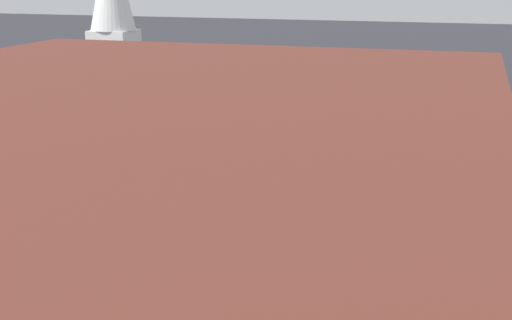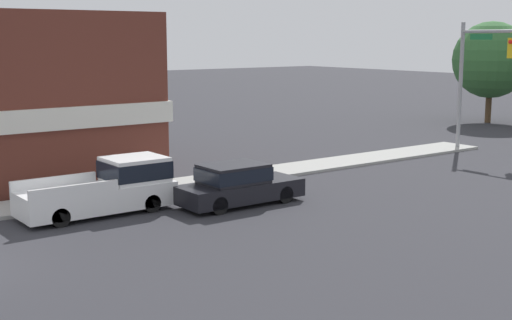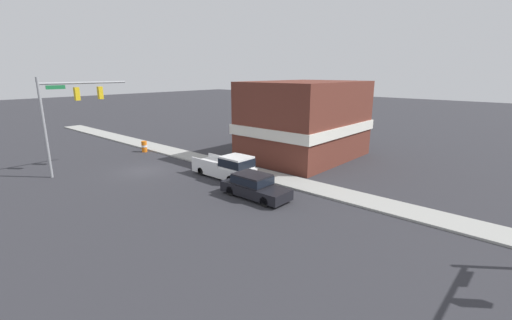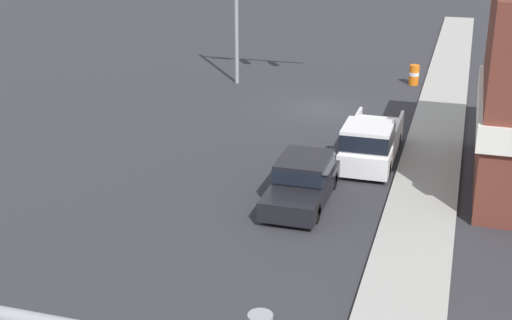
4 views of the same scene
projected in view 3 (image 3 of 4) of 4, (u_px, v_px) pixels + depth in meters
The scene contains 7 objects.
ground_plane at pixel (144, 171), 29.14m from camera, with size 200.00×200.00×0.00m, color #2D2D33.
sidewalk_curb at pixel (197, 158), 33.26m from camera, with size 2.40×60.00×0.14m.
near_signal_assembly at pixel (70, 105), 27.43m from camera, with size 7.03×0.49×7.82m.
car_lead at pixel (254, 185), 22.88m from camera, with size 1.89×4.88×1.58m.
pickup_truck_parked at pixel (228, 167), 26.89m from camera, with size 1.96×5.54×1.94m.
construction_barrel at pixel (144, 146), 35.92m from camera, with size 0.56×0.56×1.15m.
corner_brick_building at pixel (305, 121), 33.03m from camera, with size 11.81×8.72×7.33m.
Camera 3 is at (14.63, 25.70, 8.19)m, focal length 24.00 mm.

